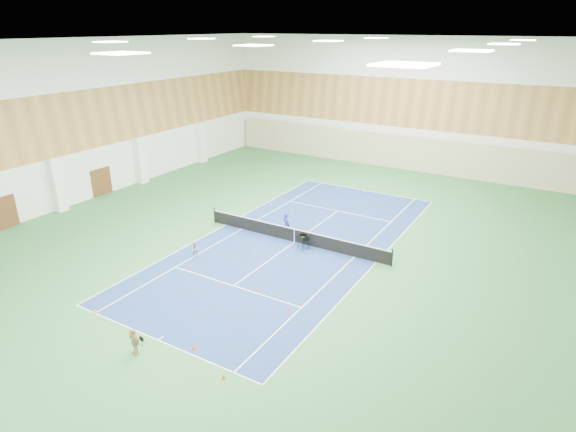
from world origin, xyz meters
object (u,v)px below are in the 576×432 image
(coach, at_px, (286,225))
(tennis_net, at_px, (294,234))
(ball_cart, at_px, (303,242))
(child_apron, at_px, (134,341))
(child_court, at_px, (195,249))

(coach, bearing_deg, tennis_net, 167.97)
(tennis_net, bearing_deg, ball_cart, -31.78)
(child_apron, bearing_deg, coach, 100.31)
(child_court, relative_size, ball_cart, 1.03)
(coach, xyz_separation_m, ball_cart, (1.92, -1.21, -0.32))
(ball_cart, bearing_deg, child_apron, -73.66)
(tennis_net, height_order, ball_cart, tennis_net)
(tennis_net, relative_size, coach, 8.08)
(child_court, distance_m, child_apron, 9.12)
(tennis_net, bearing_deg, child_court, -130.17)
(child_court, xyz_separation_m, child_apron, (3.88, -8.25, 0.12))
(child_court, bearing_deg, coach, 36.68)
(ball_cart, bearing_deg, coach, 169.18)
(child_court, bearing_deg, ball_cart, 16.22)
(coach, distance_m, ball_cart, 2.30)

